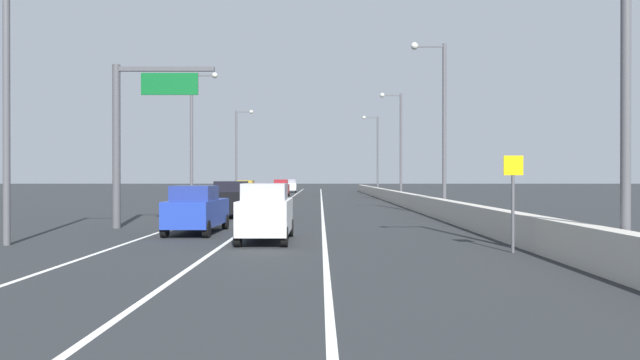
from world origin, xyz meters
TOP-DOWN VIEW (x-y plane):
  - ground_plane at (0.00, 64.00)m, footprint 320.00×320.00m
  - lane_stripe_left at (-5.50, 55.00)m, footprint 0.16×130.00m
  - lane_stripe_center at (-2.00, 55.00)m, footprint 0.16×130.00m
  - lane_stripe_right at (1.50, 55.00)m, footprint 0.16×130.00m
  - jersey_barrier_right at (8.20, 40.00)m, footprint 0.60×120.00m
  - overhead_sign_gantry at (-7.26, 24.34)m, footprint 4.68×0.36m
  - speed_advisory_sign at (7.30, 15.40)m, footprint 0.60×0.11m
  - lamp_post_right_near at (8.50, 11.44)m, footprint 2.14×0.44m
  - lamp_post_right_second at (8.56, 32.85)m, footprint 2.14×0.44m
  - lamp_post_right_third at (8.85, 54.26)m, footprint 2.14×0.44m
  - lamp_post_right_fourth at (8.69, 75.67)m, footprint 2.14×0.44m
  - lamp_post_left_near at (-9.16, 17.44)m, footprint 2.14×0.44m
  - lamp_post_left_mid at (-8.34, 43.13)m, footprint 2.14×0.44m
  - lamp_post_left_far at (-8.48, 68.82)m, footprint 2.14×0.44m
  - car_black_0 at (-3.80, 32.07)m, footprint 2.09×4.86m
  - car_red_1 at (-3.43, 70.39)m, footprint 1.98×4.71m
  - car_yellow_2 at (-6.64, 61.56)m, footprint 2.01×4.18m
  - car_white_3 at (-0.62, 18.62)m, footprint 1.80×4.47m
  - car_silver_4 at (-3.23, 90.41)m, footprint 1.92×4.13m
  - car_blue_5 at (-3.79, 21.82)m, footprint 1.99×4.81m

SIDE VIEW (x-z plane):
  - ground_plane at x=0.00m, z-range 0.00..0.00m
  - lane_stripe_left at x=-5.50m, z-range 0.00..0.00m
  - lane_stripe_center at x=-2.00m, z-range 0.00..0.00m
  - lane_stripe_right at x=1.50m, z-range 0.00..0.00m
  - jersey_barrier_right at x=8.20m, z-range 0.00..1.10m
  - car_blue_5 at x=-3.79m, z-range 0.00..1.99m
  - car_yellow_2 at x=-6.64m, z-range -0.01..2.02m
  - car_silver_4 at x=-3.23m, z-range -0.01..2.05m
  - car_red_1 at x=-3.43m, z-range 0.00..2.09m
  - car_white_3 at x=-0.62m, z-range -0.01..2.11m
  - car_black_0 at x=-3.80m, z-range 0.00..2.11m
  - speed_advisory_sign at x=7.30m, z-range 0.26..3.26m
  - overhead_sign_gantry at x=-7.26m, z-range 0.98..8.48m
  - lamp_post_right_near at x=8.50m, z-range 0.75..11.20m
  - lamp_post_right_second at x=8.56m, z-range 0.75..11.20m
  - lamp_post_right_third at x=8.85m, z-range 0.75..11.20m
  - lamp_post_right_fourth at x=8.69m, z-range 0.75..11.20m
  - lamp_post_left_near at x=-9.16m, z-range 0.75..11.20m
  - lamp_post_left_mid at x=-8.34m, z-range 0.75..11.20m
  - lamp_post_left_far at x=-8.48m, z-range 0.75..11.20m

